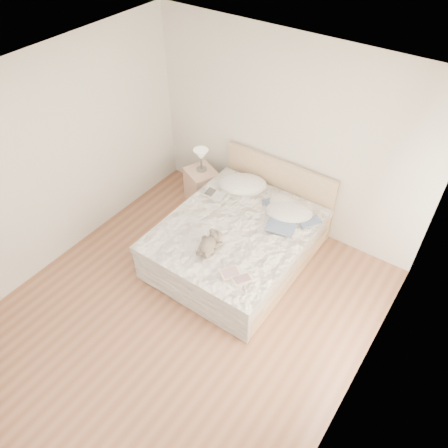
{
  "coord_description": "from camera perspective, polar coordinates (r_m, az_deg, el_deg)",
  "views": [
    {
      "loc": [
        2.2,
        -2.28,
        4.36
      ],
      "look_at": [
        -0.15,
        1.05,
        0.62
      ],
      "focal_mm": 35.0,
      "sensor_mm": 36.0,
      "label": 1
    }
  ],
  "objects": [
    {
      "name": "pillow_middle",
      "position": [
        5.82,
        8.08,
        2.34
      ],
      "size": [
        0.64,
        0.57,
        0.16
      ],
      "primitive_type": "ellipsoid",
      "rotation": [
        0.0,
        0.0,
        -0.44
      ],
      "color": "white",
      "rests_on": "bed"
    },
    {
      "name": "pillow_left",
      "position": [
        6.14,
        2.53,
        5.2
      ],
      "size": [
        0.82,
        0.75,
        0.2
      ],
      "primitive_type": "ellipsoid",
      "rotation": [
        0.0,
        0.0,
        0.53
      ],
      "color": "white",
      "rests_on": "bed"
    },
    {
      "name": "nightstand",
      "position": [
        6.7,
        -2.92,
        4.97
      ],
      "size": [
        0.57,
        0.55,
        0.56
      ],
      "primitive_type": "cube",
      "rotation": [
        0.0,
        0.0,
        -0.42
      ],
      "color": "tan",
      "rests_on": "floor"
    },
    {
      "name": "wall_left",
      "position": [
        5.65,
        -22.21,
        6.92
      ],
      "size": [
        0.02,
        4.5,
        2.7
      ],
      "primitive_type": "cube",
      "color": "beige",
      "rests_on": "ground"
    },
    {
      "name": "floor",
      "position": [
        5.39,
        -5.29,
        -11.7
      ],
      "size": [
        4.0,
        4.5,
        0.0
      ],
      "primitive_type": "cube",
      "color": "brown",
      "rests_on": "ground"
    },
    {
      "name": "childrens_book",
      "position": [
        4.92,
        1.61,
        -6.86
      ],
      "size": [
        0.39,
        0.36,
        0.02
      ],
      "primitive_type": "cube",
      "rotation": [
        0.0,
        0.0,
        -0.58
      ],
      "color": "#FAE7C6",
      "rests_on": "bed"
    },
    {
      "name": "window",
      "position": [
        3.9,
        19.93,
        -9.39
      ],
      "size": [
        0.02,
        1.3,
        1.1
      ],
      "primitive_type": "cube",
      "color": "white",
      "rests_on": "wall_right"
    },
    {
      "name": "table_lamp",
      "position": [
        6.42,
        -3.02,
        8.91
      ],
      "size": [
        0.24,
        0.24,
        0.35
      ],
      "color": "#524C46",
      "rests_on": "nightstand"
    },
    {
      "name": "wall_back",
      "position": [
        5.87,
        8.1,
        11.24
      ],
      "size": [
        4.0,
        0.02,
        2.7
      ],
      "primitive_type": "cube",
      "color": "beige",
      "rests_on": "ground"
    },
    {
      "name": "bed",
      "position": [
        5.78,
        1.99,
        -2.08
      ],
      "size": [
        1.72,
        2.14,
        1.0
      ],
      "color": "tan",
      "rests_on": "floor"
    },
    {
      "name": "teddy_bear",
      "position": [
        5.18,
        -2.16,
        -3.3
      ],
      "size": [
        0.29,
        0.38,
        0.18
      ],
      "primitive_type": null,
      "rotation": [
        0.0,
        0.0,
        0.14
      ],
      "color": "brown",
      "rests_on": "bed"
    },
    {
      "name": "wall_right",
      "position": [
        3.78,
        18.17,
        -13.45
      ],
      "size": [
        0.02,
        4.5,
        2.7
      ],
      "primitive_type": "cube",
      "color": "beige",
      "rests_on": "ground"
    },
    {
      "name": "blouse",
      "position": [
        5.62,
        7.81,
        0.47
      ],
      "size": [
        0.69,
        0.71,
        0.02
      ],
      "primitive_type": null,
      "rotation": [
        0.0,
        0.0,
        0.23
      ],
      "color": "#415175",
      "rests_on": "bed"
    },
    {
      "name": "pillow_right",
      "position": [
        5.74,
        8.5,
        1.6
      ],
      "size": [
        0.74,
        0.64,
        0.18
      ],
      "primitive_type": "ellipsoid",
      "rotation": [
        0.0,
        0.0,
        0.41
      ],
      "color": "silver",
      "rests_on": "bed"
    },
    {
      "name": "ceiling",
      "position": [
        3.58,
        -8.07,
        14.47
      ],
      "size": [
        4.0,
        4.5,
        0.0
      ],
      "primitive_type": "cube",
      "color": "white",
      "rests_on": "ground"
    },
    {
      "name": "photo_book",
      "position": [
        5.97,
        -1.24,
        3.84
      ],
      "size": [
        0.32,
        0.25,
        0.02
      ],
      "primitive_type": "cube",
      "rotation": [
        0.0,
        0.0,
        0.17
      ],
      "color": "silver",
      "rests_on": "bed"
    }
  ]
}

